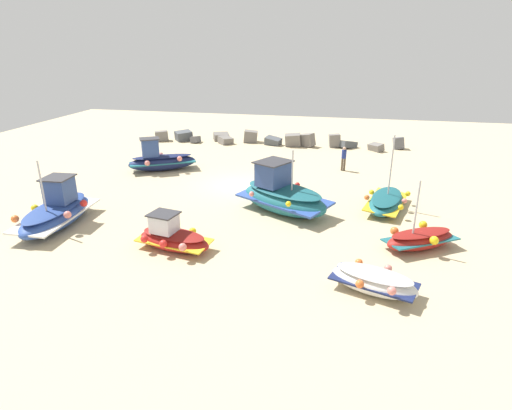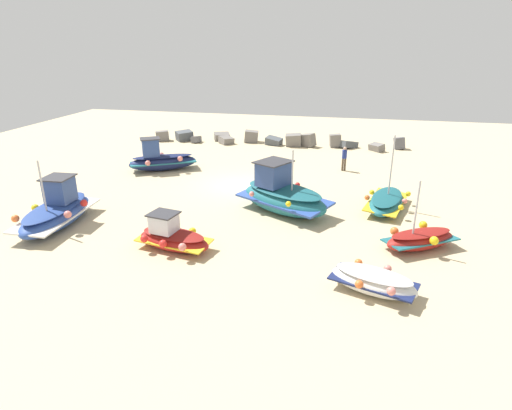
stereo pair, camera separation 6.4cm
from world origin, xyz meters
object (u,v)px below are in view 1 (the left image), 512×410
Objects in this scene: fishing_boat_1 at (374,281)px; fishing_boat_0 at (282,196)px; fishing_boat_5 at (172,237)px; fishing_boat_2 at (420,239)px; fishing_boat_6 at (386,201)px; fishing_boat_3 at (57,212)px; person_walking at (344,157)px; fishing_boat_4 at (161,160)px.

fishing_boat_0 is at bearing -38.32° from fishing_boat_1.
fishing_boat_0 reaches higher than fishing_boat_5.
fishing_boat_5 is at bearing 7.97° from fishing_boat_1.
fishing_boat_6 reaches higher than fishing_boat_2.
fishing_boat_5 is at bearing -39.12° from fishing_boat_6.
fishing_boat_5 is (-3.87, -5.18, -0.34)m from fishing_boat_0.
fishing_boat_1 is 0.96× the size of fishing_boat_2.
fishing_boat_3 is at bearing -55.66° from fishing_boat_6.
person_walking is at bearing -146.03° from fishing_boat_6.
fishing_boat_0 is 1.08× the size of fishing_boat_3.
fishing_boat_5 reaches higher than fishing_boat_1.
person_walking reaches higher than fishing_boat_5.
fishing_boat_1 is at bearing 151.48° from fishing_boat_0.
fishing_boat_3 reaches higher than fishing_boat_5.
fishing_boat_4 is at bearing -52.79° from fishing_boat_5.
fishing_boat_6 is at bearing 134.02° from fishing_boat_4.
fishing_boat_2 is 0.73× the size of fishing_boat_4.
fishing_boat_6 is at bearing -73.34° from fishing_boat_3.
fishing_boat_6 reaches higher than person_walking.
fishing_boat_4 is at bearing -2.50° from fishing_boat_0.
fishing_boat_6 is (15.45, 5.54, -0.29)m from fishing_boat_3.
fishing_boat_6 is at bearing -134.50° from fishing_boat_0.
fishing_boat_3 reaches higher than person_walking.
fishing_boat_6 is (-1.09, 4.46, -0.03)m from fishing_boat_2.
fishing_boat_6 is (5.27, 1.52, -0.46)m from fishing_boat_0.
fishing_boat_4 is 1.34× the size of fishing_boat_5.
fishing_boat_0 is at bearing -59.29° from fishing_boat_6.
person_walking reaches higher than fishing_boat_1.
fishing_boat_1 is at bearing 8.05° from fishing_boat_6.
fishing_boat_2 reaches higher than fishing_boat_1.
fishing_boat_0 reaches higher than fishing_boat_2.
fishing_boat_3 is at bearing 0.69° from fishing_boat_5.
fishing_boat_3 reaches higher than fishing_boat_4.
fishing_boat_4 is at bearing 118.81° from fishing_boat_2.
fishing_boat_3 is at bearing 127.08° from person_walking.
fishing_boat_6 is at bearing -166.83° from person_walking.
fishing_boat_0 is 1.59× the size of fishing_boat_2.
fishing_boat_1 is at bearing 179.13° from person_walking.
fishing_boat_5 is at bearing 147.16° from person_walking.
fishing_boat_2 is 4.59m from fishing_boat_6.
fishing_boat_6 is (0.96, 8.39, -0.02)m from fishing_boat_1.
fishing_boat_3 is at bearing 8.49° from fishing_boat_1.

